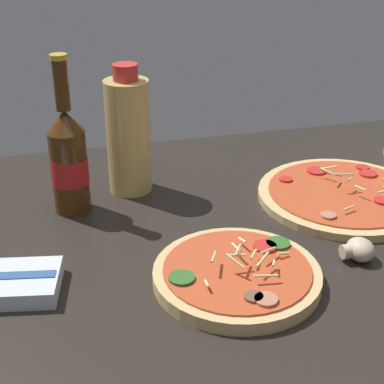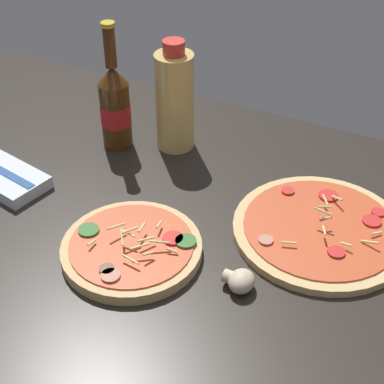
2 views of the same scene
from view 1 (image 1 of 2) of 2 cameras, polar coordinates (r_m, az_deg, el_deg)
name	(u,v)px [view 1 (image 1 of 2)]	position (r cm, az deg, el deg)	size (l,w,h in cm)	color
counter_slab	(261,248)	(92.30, 6.70, -5.43)	(160.00, 90.00, 2.50)	#28231E
pizza_near	(237,275)	(81.73, 4.39, -8.00)	(23.18, 23.18, 5.24)	tan
pizza_far	(343,195)	(106.50, 14.48, -0.28)	(29.89, 29.89, 5.15)	tan
beer_bottle	(69,159)	(98.29, -11.87, 3.14)	(6.19, 6.19, 26.46)	#47280F
oil_bottle	(128,134)	(103.64, -6.18, 5.57)	(7.77, 7.77, 22.96)	#D6B766
mushroom_left	(359,250)	(89.21, 15.87, -5.40)	(4.94, 4.71, 3.30)	beige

